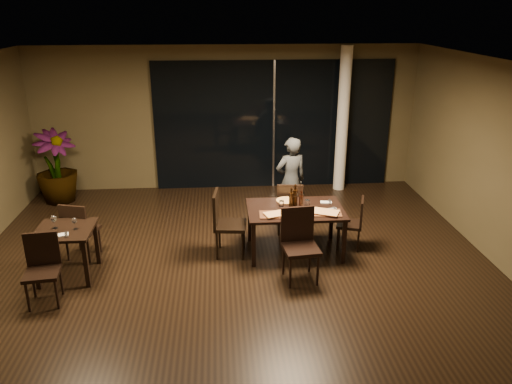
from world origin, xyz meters
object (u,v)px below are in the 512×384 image
object	(u,v)px
chair_side_near	(42,265)
potted_plant	(56,167)
side_table	(65,237)
bottle_a	(291,197)
main_table	(295,213)
diner	(291,180)
bottle_b	(301,200)
bottle_c	(295,195)
chair_side_far	(79,228)
chair_main_near	(299,240)
chair_main_left	(224,220)
chair_main_right	(354,220)
chair_main_far	(289,205)

from	to	relation	value
chair_side_near	potted_plant	distance (m)	3.80
side_table	bottle_a	size ratio (longest dim) A/B	2.50
main_table	potted_plant	xyz separation A→B (m)	(-4.40, 2.56, 0.05)
chair_side_near	diner	distance (m)	4.33
diner	bottle_b	size ratio (longest dim) A/B	5.42
bottle_a	bottle_c	size ratio (longest dim) A/B	0.91
chair_side_far	potted_plant	distance (m)	2.76
diner	chair_side_far	bearing A→B (deg)	2.15
bottle_c	chair_side_far	bearing A→B (deg)	-177.98
chair_main_near	chair_main_left	world-z (taller)	chair_main_near
bottle_a	bottle_b	bearing A→B (deg)	-25.75
bottle_a	chair_side_far	bearing A→B (deg)	-179.03
chair_main_near	chair_main_right	size ratio (longest dim) A/B	1.23
chair_side_far	chair_main_left	bearing A→B (deg)	-164.56
chair_side_far	chair_side_near	world-z (taller)	chair_side_near
bottle_b	bottle_c	world-z (taller)	bottle_c
side_table	potted_plant	bearing A→B (deg)	108.09
bottle_c	chair_main_far	bearing A→B (deg)	90.18
diner	bottle_b	distance (m)	1.22
main_table	bottle_a	xyz separation A→B (m)	(-0.06, 0.07, 0.23)
bottle_a	chair_main_left	bearing A→B (deg)	-176.58
chair_main_near	bottle_a	xyz separation A→B (m)	(0.00, 0.86, 0.32)
chair_side_far	chair_main_near	bearing A→B (deg)	-178.11
side_table	chair_main_right	xyz separation A→B (m)	(4.38, 0.57, -0.15)
main_table	chair_side_far	world-z (taller)	chair_side_far
chair_main_near	bottle_c	xyz separation A→B (m)	(0.07, 0.92, 0.34)
chair_main_near	chair_side_far	size ratio (longest dim) A/B	1.12
chair_main_far	bottle_b	bearing A→B (deg)	102.62
potted_plant	main_table	bearing A→B (deg)	-30.20
side_table	bottle_a	bearing A→B (deg)	9.68
chair_main_right	side_table	bearing A→B (deg)	-64.99
bottle_a	bottle_b	size ratio (longest dim) A/B	1.10
main_table	chair_side_near	bearing A→B (deg)	-162.26
side_table	chair_main_far	xyz separation A→B (m)	(3.41, 1.19, -0.10)
chair_main_far	chair_main_right	distance (m)	1.15
diner	bottle_b	xyz separation A→B (m)	(-0.01, -1.22, 0.11)
bottle_b	bottle_c	xyz separation A→B (m)	(-0.07, 0.13, 0.03)
chair_main_far	bottle_c	xyz separation A→B (m)	(0.00, -0.55, 0.40)
side_table	main_table	bearing A→B (deg)	8.37
chair_side_near	diner	world-z (taller)	diner
chair_main_near	chair_main_right	xyz separation A→B (m)	(1.04, 0.86, -0.11)
diner	potted_plant	bearing A→B (deg)	-33.68
bottle_b	chair_main_right	bearing A→B (deg)	4.77
chair_side_far	bottle_a	xyz separation A→B (m)	(3.29, 0.06, 0.38)
chair_side_far	bottle_a	size ratio (longest dim) A/B	2.94
chair_main_far	side_table	bearing A→B (deg)	25.47
chair_side_far	chair_main_right	bearing A→B (deg)	-163.58
main_table	chair_side_near	size ratio (longest dim) A/B	1.59
chair_side_far	side_table	bearing A→B (deg)	100.47
bottle_c	bottle_a	bearing A→B (deg)	-138.56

